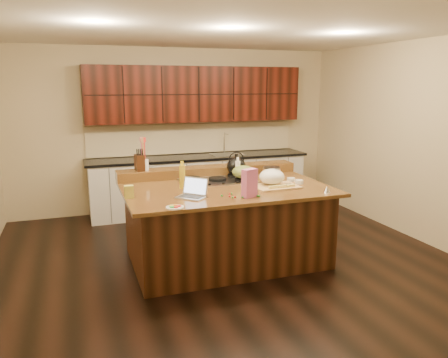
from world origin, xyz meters
name	(u,v)px	position (x,y,z in m)	size (l,w,h in m)	color
room	(225,151)	(0.00, 0.00, 1.35)	(5.52, 5.02, 2.72)	black
island	(225,223)	(0.00, 0.00, 0.46)	(2.40, 1.60, 0.92)	black
back_ledge	(208,171)	(0.00, 0.70, 0.98)	(2.40, 0.30, 0.12)	black
cooktop	(217,180)	(0.00, 0.30, 0.94)	(0.92, 0.52, 0.05)	gray
back_counter	(198,153)	(0.30, 2.23, 0.98)	(3.70, 0.66, 2.40)	silver
kettle	(236,166)	(0.30, 0.43, 1.07)	(0.24, 0.24, 0.22)	black
green_bowl	(244,172)	(0.30, 0.17, 1.04)	(0.29, 0.29, 0.16)	olive
laptop	(193,192)	(-0.49, -0.35, 0.97)	(0.37, 0.37, 0.20)	#B7B7BC
oil_bottle	(182,177)	(-0.50, 0.08, 1.06)	(0.07, 0.07, 0.27)	gold
vinegar_bottle	(238,171)	(0.25, 0.25, 1.04)	(0.06, 0.06, 0.25)	silver
wooden_tray	(273,179)	(0.53, -0.19, 1.01)	(0.53, 0.42, 0.21)	tan
ramekin_a	(291,180)	(0.87, -0.01, 0.94)	(0.10, 0.10, 0.04)	white
ramekin_b	(299,182)	(0.90, -0.15, 0.94)	(0.10, 0.10, 0.04)	white
ramekin_c	(273,178)	(0.70, 0.15, 0.94)	(0.10, 0.10, 0.04)	white
strainer_bowl	(271,172)	(0.80, 0.43, 0.97)	(0.24, 0.24, 0.09)	#996B3F
kitchen_timer	(327,189)	(0.97, -0.66, 0.96)	(0.08, 0.08, 0.07)	silver
pink_bag	(250,183)	(0.08, -0.56, 1.07)	(0.16, 0.09, 0.31)	#C25B94
candy_plate	(175,207)	(-0.77, -0.71, 0.93)	(0.18, 0.18, 0.01)	white
package_box	(129,192)	(-1.15, -0.17, 0.99)	(0.10, 0.07, 0.14)	gold
utensil_crock	(144,165)	(-0.85, 0.70, 1.11)	(0.12, 0.12, 0.14)	white
knife_block	(140,163)	(-0.90, 0.70, 1.14)	(0.10, 0.17, 0.20)	black
gumdrop_0	(230,196)	(-0.12, -0.49, 0.93)	(0.02, 0.02, 0.02)	red
gumdrop_1	(222,196)	(-0.19, -0.44, 0.93)	(0.02, 0.02, 0.02)	#198C26
gumdrop_2	(230,194)	(-0.08, -0.38, 0.93)	(0.02, 0.02, 0.02)	red
gumdrop_3	(231,194)	(-0.07, -0.39, 0.93)	(0.02, 0.02, 0.02)	#198C26
gumdrop_4	(252,193)	(0.16, -0.44, 0.93)	(0.02, 0.02, 0.02)	red
gumdrop_5	(243,197)	(-0.01, -0.58, 0.93)	(0.02, 0.02, 0.02)	#198C26
gumdrop_6	(235,197)	(-0.08, -0.54, 0.93)	(0.02, 0.02, 0.02)	red
gumdrop_7	(257,196)	(0.17, -0.57, 0.93)	(0.02, 0.02, 0.02)	#198C26
gumdrop_8	(254,193)	(0.19, -0.43, 0.93)	(0.02, 0.02, 0.02)	red
gumdrop_9	(233,197)	(-0.11, -0.55, 0.93)	(0.02, 0.02, 0.02)	#198C26
gumdrop_10	(251,197)	(0.09, -0.59, 0.93)	(0.02, 0.02, 0.02)	red
gumdrop_11	(259,196)	(0.18, -0.59, 0.93)	(0.02, 0.02, 0.02)	#198C26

